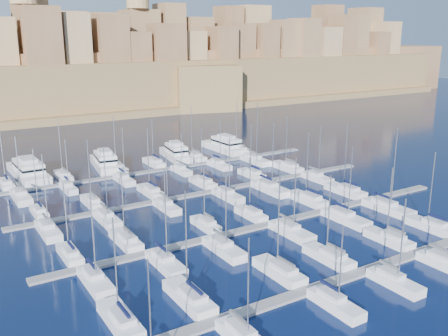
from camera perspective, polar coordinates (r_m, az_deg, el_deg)
ground at (r=99.86m, az=1.40°, el=-4.30°), size 600.00×600.00×0.00m
pontoon_near at (r=75.86m, az=15.85°, el=-11.26°), size 84.00×2.00×0.40m
pontoon_mid_near at (r=90.62m, az=5.57°, el=-6.30°), size 84.00×2.00×0.40m
pontoon_mid_far at (r=107.87m, az=-1.50°, el=-2.70°), size 84.00×2.00×0.40m
pontoon_far at (r=126.60m, az=-6.53°, el=-0.10°), size 84.00×2.00×0.40m
sailboat_0 at (r=62.19m, az=-11.75°, el=-16.65°), size 2.79×9.29×13.66m
sailboat_1 at (r=65.54m, az=-3.96°, el=-14.55°), size 2.96×9.87×15.08m
sailboat_2 at (r=72.23m, az=6.37°, el=-11.64°), size 2.81×9.37×15.62m
sailboat_3 at (r=77.68m, az=11.92°, el=-9.91°), size 2.71×9.04×13.68m
sailboat_4 at (r=86.56m, az=18.35°, el=-7.71°), size 2.63×8.76×12.96m
sailboat_5 at (r=94.69m, az=22.50°, el=-6.13°), size 2.72×9.08×14.15m
sailboat_8 at (r=65.66m, az=12.58°, el=-14.90°), size 2.44×8.13×11.47m
sailboat_9 at (r=72.96m, az=18.92°, el=-12.16°), size 2.45×8.15×12.96m
sailboat_10 at (r=80.81m, az=23.97°, el=-9.95°), size 2.57×8.58×12.21m
sailboat_12 at (r=80.37m, az=-17.20°, el=-9.42°), size 2.34×7.80×12.42m
sailboat_13 at (r=83.33m, az=-11.14°, el=-8.10°), size 2.73×9.12×12.48m
sailboat_14 at (r=88.31m, az=-2.10°, el=-6.47°), size 2.27×7.57×11.28m
sailboat_15 at (r=93.33m, az=3.11°, el=-5.27°), size 2.37×7.90×11.68m
sailboat_16 at (r=102.65m, az=9.57°, el=-3.52°), size 2.96×9.85×14.78m
sailboat_17 at (r=109.72m, az=13.73°, el=-2.52°), size 3.00×10.01×15.58m
sailboat_18 at (r=71.61m, az=-14.51°, el=-12.33°), size 2.68×8.94×13.62m
sailboat_19 at (r=74.77m, az=-6.71°, el=-10.68°), size 2.73×9.11×15.47m
sailboat_20 at (r=78.92m, az=-0.01°, el=-9.14°), size 2.82×9.42×13.74m
sailboat_21 at (r=86.11m, az=7.69°, el=-7.15°), size 2.87×9.56×14.02m
sailboat_22 at (r=93.85m, az=13.70°, el=-5.55°), size 3.03×10.10×14.44m
sailboat_23 at (r=101.35m, az=18.20°, el=-4.32°), size 3.24×10.79×16.80m
sailboat_24 at (r=100.30m, az=-20.35°, el=-4.75°), size 2.22×7.38×13.09m
sailboat_25 at (r=102.95m, az=-14.84°, el=-3.79°), size 2.50×8.34×13.66m
sailboat_26 at (r=107.29m, az=-8.39°, el=-2.66°), size 2.69×8.98×14.61m
sailboat_27 at (r=112.53m, az=-2.42°, el=-1.67°), size 2.62×8.72×13.60m
sailboat_28 at (r=119.29m, az=3.20°, el=-0.71°), size 2.56×8.55×12.97m
sailboat_29 at (r=126.39m, az=7.24°, el=0.11°), size 2.97×9.90×14.00m
sailboat_30 at (r=90.89m, az=-19.46°, el=-6.70°), size 2.74×9.12×14.40m
sailboat_31 at (r=93.35m, az=-13.23°, el=-5.64°), size 2.71×9.03×14.42m
sailboat_32 at (r=97.81m, az=-6.58°, el=-4.38°), size 2.48×8.26×11.32m
sailboat_33 at (r=103.77m, az=0.43°, el=-3.11°), size 2.69×8.98×13.45m
sailboat_34 at (r=108.64m, az=5.29°, el=-2.32°), size 3.25×10.82×15.38m
sailboat_35 at (r=118.27m, az=10.56°, el=-1.08°), size 2.61×8.70×13.33m
sailboat_36 at (r=121.31m, az=-23.64°, el=-1.71°), size 2.57×8.57×14.05m
sailboat_37 at (r=123.62m, az=-17.89°, el=-0.86°), size 2.67×8.91×14.04m
sailboat_38 at (r=127.34m, az=-12.13°, el=-0.00°), size 2.77×9.23×14.04m
sailboat_39 at (r=130.95m, az=-7.97°, el=0.60°), size 2.79×9.31×12.35m
sailboat_40 at (r=136.39m, az=-3.56°, el=1.32°), size 3.13×10.44×15.05m
sailboat_41 at (r=143.39m, az=1.59°, el=2.02°), size 2.98×9.95×15.15m
sailboat_42 at (r=111.03m, az=-22.19°, el=-3.03°), size 2.95×9.82×13.83m
sailboat_43 at (r=113.89m, az=-17.38°, el=-2.17°), size 2.28×7.61×11.82m
sailboat_44 at (r=117.04m, az=-11.37°, el=-1.30°), size 2.51×8.35×13.26m
sailboat_45 at (r=123.02m, az=-4.92°, el=-0.27°), size 2.30×7.67×10.24m
sailboat_46 at (r=127.62m, az=-0.57°, el=0.37°), size 2.57×8.56×12.79m
sailboat_47 at (r=132.60m, az=3.58°, el=0.92°), size 3.09×10.30×16.46m
motor_yacht_a at (r=127.56m, az=-21.46°, el=-0.24°), size 6.73×20.20×5.25m
motor_yacht_b at (r=130.34m, az=-13.44°, el=0.71°), size 7.42×17.36×5.25m
motor_yacht_c at (r=136.90m, az=-5.53°, el=1.74°), size 6.74×15.88×5.25m
motor_yacht_d at (r=145.46m, az=0.13°, el=2.61°), size 5.81×17.46×5.25m
fortified_city at (r=240.37m, az=-19.58°, el=9.83°), size 460.00×108.95×59.52m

